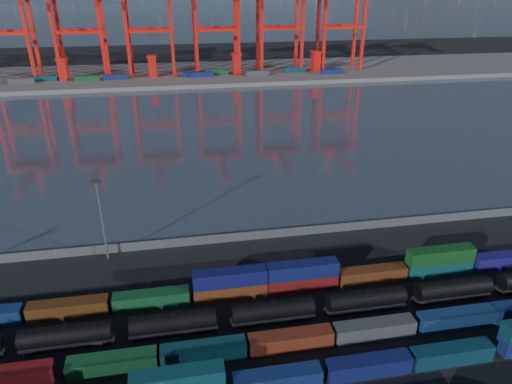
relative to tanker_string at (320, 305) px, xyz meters
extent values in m
plane|color=black|center=(-5.56, -2.81, -2.06)|extent=(700.00, 700.00, 0.00)
plane|color=#343F4C|center=(-5.56, 102.19, -2.06)|extent=(700.00, 700.00, 0.00)
cube|color=#514F4C|center=(-5.56, 207.19, -1.06)|extent=(700.00, 70.00, 2.00)
cube|color=#0D3A45|center=(-22.79, -12.66, 1.79)|extent=(11.87, 2.41, 2.57)
cube|color=navy|center=(-9.88, -12.66, -0.78)|extent=(11.87, 2.41, 2.57)
cube|color=#0F164C|center=(2.91, -12.66, -0.78)|extent=(11.87, 2.41, 2.57)
cube|color=#0C2E3F|center=(15.33, -12.66, -0.78)|extent=(11.87, 2.41, 2.57)
cube|color=maroon|center=(-45.70, -6.09, -0.71)|extent=(12.48, 2.54, 2.70)
cube|color=#134925|center=(-31.44, -6.09, -0.71)|extent=(12.48, 2.54, 2.70)
cube|color=#0B3539|center=(-19.36, -6.09, -0.71)|extent=(12.48, 2.54, 2.70)
cube|color=maroon|center=(-6.42, -6.09, -0.71)|extent=(12.48, 2.54, 2.70)
cube|color=#3E4043|center=(6.58, -6.09, -0.71)|extent=(12.48, 2.54, 2.70)
cube|color=navy|center=(20.16, -6.09, -0.71)|extent=(12.48, 2.54, 2.70)
cube|color=#4C290F|center=(-39.87, 7.24, -0.72)|extent=(12.42, 2.53, 2.69)
cube|color=#124623|center=(-26.74, 7.24, -0.72)|extent=(12.42, 2.53, 2.69)
cube|color=#5E2A12|center=(-13.62, 7.24, -0.72)|extent=(12.42, 2.53, 2.69)
cube|color=#0F124E|center=(-13.62, 7.24, 1.97)|extent=(12.42, 2.53, 2.69)
cube|color=maroon|center=(-1.02, 7.24, -0.72)|extent=(12.42, 2.53, 2.69)
cube|color=#0F174C|center=(-1.02, 7.24, 1.97)|extent=(12.42, 2.53, 2.69)
cube|color=#582A11|center=(11.97, 7.24, -0.72)|extent=(12.42, 2.53, 2.69)
cube|color=#0D4444|center=(24.89, 7.24, -0.72)|extent=(12.42, 2.53, 2.69)
cube|color=#124618|center=(24.89, 7.24, 1.97)|extent=(12.42, 2.53, 2.69)
cube|color=navy|center=(38.42, 7.24, -0.72)|extent=(12.42, 2.53, 2.69)
cylinder|color=black|center=(-38.75, 0.00, 0.22)|extent=(12.90, 2.88, 2.88)
cylinder|color=black|center=(-38.75, 0.00, 1.80)|extent=(0.79, 0.79, 0.50)
cube|color=black|center=(-38.75, 0.00, -1.37)|extent=(13.39, 1.98, 0.40)
cube|color=black|center=(-43.21, 0.00, -1.77)|extent=(2.48, 1.79, 0.60)
cube|color=black|center=(-34.29, 0.00, -1.77)|extent=(2.48, 1.79, 0.60)
cylinder|color=black|center=(-23.25, 0.00, 0.22)|extent=(12.90, 2.88, 2.88)
cylinder|color=black|center=(-23.25, 0.00, 1.80)|extent=(0.79, 0.79, 0.50)
cube|color=black|center=(-23.25, 0.00, -1.37)|extent=(13.39, 1.98, 0.40)
cube|color=black|center=(-27.71, 0.00, -1.77)|extent=(2.48, 1.79, 0.60)
cube|color=black|center=(-18.79, 0.00, -1.77)|extent=(2.48, 1.79, 0.60)
cylinder|color=black|center=(-7.75, 0.00, 0.22)|extent=(12.90, 2.88, 2.88)
cylinder|color=black|center=(-7.75, 0.00, 1.80)|extent=(0.79, 0.79, 0.50)
cube|color=black|center=(-7.75, 0.00, -1.37)|extent=(13.39, 1.98, 0.40)
cube|color=black|center=(-12.21, 0.00, -1.77)|extent=(2.48, 1.79, 0.60)
cube|color=black|center=(-3.29, 0.00, -1.77)|extent=(2.48, 1.79, 0.60)
cylinder|color=black|center=(7.75, 0.00, 0.22)|extent=(12.90, 2.88, 2.88)
cylinder|color=black|center=(7.75, 0.00, 1.80)|extent=(0.79, 0.79, 0.50)
cube|color=black|center=(7.75, 0.00, -1.37)|extent=(13.39, 1.98, 0.40)
cube|color=black|center=(3.29, 0.00, -1.77)|extent=(2.48, 1.79, 0.60)
cube|color=black|center=(12.21, 0.00, -1.77)|extent=(2.48, 1.79, 0.60)
cylinder|color=black|center=(23.25, 0.00, 0.22)|extent=(12.90, 2.88, 2.88)
cylinder|color=black|center=(23.25, 0.00, 1.80)|extent=(0.79, 0.79, 0.50)
cube|color=black|center=(23.25, 0.00, -1.37)|extent=(13.39, 1.98, 0.40)
cube|color=black|center=(18.79, 0.00, -1.77)|extent=(2.48, 1.79, 0.60)
cube|color=black|center=(27.71, 0.00, -1.77)|extent=(2.48, 1.79, 0.60)
cube|color=black|center=(34.29, 0.00, -1.77)|extent=(2.48, 1.79, 0.60)
cube|color=#595B5E|center=(-5.56, 25.19, -1.06)|extent=(160.00, 0.06, 2.00)
cylinder|color=slate|center=(-55.56, 25.19, -0.96)|extent=(0.12, 0.12, 2.20)
cylinder|color=slate|center=(-45.56, 25.19, -0.96)|extent=(0.12, 0.12, 2.20)
cylinder|color=slate|center=(-35.56, 25.19, -0.96)|extent=(0.12, 0.12, 2.20)
cylinder|color=slate|center=(-25.56, 25.19, -0.96)|extent=(0.12, 0.12, 2.20)
cylinder|color=slate|center=(-15.56, 25.19, -0.96)|extent=(0.12, 0.12, 2.20)
cylinder|color=slate|center=(-5.56, 25.19, -0.96)|extent=(0.12, 0.12, 2.20)
cylinder|color=slate|center=(4.44, 25.19, -0.96)|extent=(0.12, 0.12, 2.20)
cylinder|color=slate|center=(14.44, 25.19, -0.96)|extent=(0.12, 0.12, 2.20)
cylinder|color=slate|center=(24.44, 25.19, -0.96)|extent=(0.12, 0.12, 2.20)
cylinder|color=slate|center=(34.44, 25.19, -0.96)|extent=(0.12, 0.12, 2.20)
cylinder|color=slate|center=(44.44, 25.19, -0.96)|extent=(0.12, 0.12, 2.20)
cylinder|color=slate|center=(-35.56, 23.19, 5.94)|extent=(0.36, 0.36, 16.00)
cube|color=black|center=(-35.56, 23.19, 14.24)|extent=(1.60, 0.40, 0.60)
cube|color=red|center=(-89.34, 196.07, 20.89)|extent=(1.63, 1.63, 45.91)
cube|color=red|center=(-89.34, 208.31, 20.89)|extent=(1.63, 1.63, 45.91)
cube|color=red|center=(-100.56, 196.07, 23.19)|extent=(22.44, 1.43, 1.43)
cube|color=red|center=(-100.56, 208.31, 23.19)|extent=(22.44, 1.43, 1.43)
cube|color=red|center=(-76.78, 196.07, 20.89)|extent=(1.63, 1.63, 45.91)
cube|color=red|center=(-76.78, 208.31, 20.89)|extent=(1.63, 1.63, 45.91)
cube|color=red|center=(-54.34, 196.07, 20.89)|extent=(1.63, 1.63, 45.91)
cube|color=red|center=(-54.34, 208.31, 20.89)|extent=(1.63, 1.63, 45.91)
cube|color=red|center=(-65.56, 196.07, 23.19)|extent=(22.44, 1.43, 1.43)
cube|color=red|center=(-65.56, 208.31, 23.19)|extent=(22.44, 1.43, 1.43)
cube|color=red|center=(-41.78, 196.07, 20.89)|extent=(1.63, 1.63, 45.91)
cube|color=red|center=(-41.78, 208.31, 20.89)|extent=(1.63, 1.63, 45.91)
cube|color=red|center=(-19.34, 196.07, 20.89)|extent=(1.63, 1.63, 45.91)
cube|color=red|center=(-19.34, 208.31, 20.89)|extent=(1.63, 1.63, 45.91)
cube|color=red|center=(-30.56, 196.07, 23.19)|extent=(22.44, 1.43, 1.43)
cube|color=red|center=(-30.56, 208.31, 23.19)|extent=(22.44, 1.43, 1.43)
cube|color=red|center=(-6.78, 196.07, 20.89)|extent=(1.63, 1.63, 45.91)
cube|color=red|center=(-6.78, 208.31, 20.89)|extent=(1.63, 1.63, 45.91)
cube|color=red|center=(15.66, 196.07, 20.89)|extent=(1.63, 1.63, 45.91)
cube|color=red|center=(15.66, 208.31, 20.89)|extent=(1.63, 1.63, 45.91)
cube|color=red|center=(4.44, 196.07, 23.19)|extent=(22.44, 1.43, 1.43)
cube|color=red|center=(4.44, 208.31, 23.19)|extent=(22.44, 1.43, 1.43)
cube|color=red|center=(28.22, 196.07, 20.89)|extent=(1.63, 1.63, 45.91)
cube|color=red|center=(28.22, 208.31, 20.89)|extent=(1.63, 1.63, 45.91)
cube|color=red|center=(50.66, 196.07, 20.89)|extent=(1.63, 1.63, 45.91)
cube|color=red|center=(50.66, 208.31, 20.89)|extent=(1.63, 1.63, 45.91)
cube|color=red|center=(39.44, 196.07, 23.19)|extent=(22.44, 1.43, 1.43)
cube|color=red|center=(39.44, 208.31, 23.19)|extent=(22.44, 1.43, 1.43)
cube|color=red|center=(63.22, 196.07, 20.89)|extent=(1.63, 1.63, 45.91)
cube|color=red|center=(63.22, 208.31, 20.89)|extent=(1.63, 1.63, 45.91)
cube|color=red|center=(85.66, 196.07, 20.89)|extent=(1.63, 1.63, 45.91)
cube|color=red|center=(85.66, 208.31, 20.89)|extent=(1.63, 1.63, 45.91)
cube|color=red|center=(74.44, 196.07, 23.19)|extent=(22.44, 1.43, 1.43)
cube|color=red|center=(74.44, 208.31, 23.19)|extent=(22.44, 1.43, 1.43)
cube|color=navy|center=(-4.90, 191.87, 1.24)|extent=(12.00, 2.44, 2.60)
cube|color=navy|center=(65.79, 188.12, 1.24)|extent=(12.00, 2.44, 2.60)
cube|color=navy|center=(-9.20, 193.27, 1.24)|extent=(12.00, 2.44, 2.60)
cube|color=#0C3842|center=(-84.85, 195.67, 1.24)|extent=(12.00, 2.44, 2.60)
cube|color=#3F4244|center=(-94.79, 190.92, 1.24)|extent=(12.00, 2.44, 2.60)
cube|color=#3F4244|center=(24.82, 189.89, 1.24)|extent=(12.00, 2.44, 2.60)
cube|color=#144C23|center=(-63.31, 191.39, 1.24)|extent=(12.00, 2.44, 2.60)
cube|color=navy|center=(-49.72, 192.72, 1.24)|extent=(12.00, 2.44, 2.60)
cube|color=#144C23|center=(3.78, 196.67, 1.24)|extent=(12.00, 2.44, 2.60)
cube|color=#0C3842|center=(46.85, 196.02, 1.24)|extent=(12.00, 2.44, 2.60)
cube|color=red|center=(-75.56, 197.19, 4.94)|extent=(4.00, 6.00, 10.00)
cube|color=red|center=(-75.56, 197.19, 10.44)|extent=(5.00, 7.00, 1.20)
cube|color=red|center=(-30.56, 197.19, 4.94)|extent=(4.00, 6.00, 10.00)
cube|color=red|center=(-30.56, 197.19, 10.44)|extent=(5.00, 7.00, 1.20)
cube|color=red|center=(14.44, 197.19, 4.94)|extent=(4.00, 6.00, 10.00)
cube|color=red|center=(14.44, 197.19, 10.44)|extent=(5.00, 7.00, 1.20)
cube|color=red|center=(59.44, 197.19, 4.94)|extent=(4.00, 6.00, 10.00)
cube|color=red|center=(59.44, 197.19, 10.44)|extent=(5.00, 7.00, 1.20)
camera|label=1|loc=(-20.57, -55.57, 47.30)|focal=32.00mm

